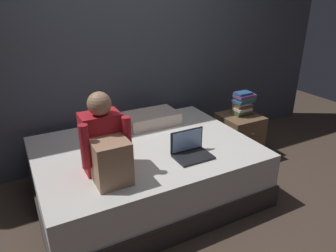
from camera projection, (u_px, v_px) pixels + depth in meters
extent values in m
plane|color=#47382D|center=(179.00, 204.00, 2.96)|extent=(8.00, 8.00, 0.00)
cube|color=#424751|center=(126.00, 41.00, 3.40)|extent=(5.60, 0.10, 2.70)
cube|color=#332D2B|center=(146.00, 184.00, 3.07)|extent=(2.00, 1.50, 0.21)
cube|color=silver|center=(145.00, 161.00, 2.97)|extent=(1.96, 1.46, 0.31)
cube|color=brown|center=(239.00, 136.00, 3.73)|extent=(0.44, 0.44, 0.52)
sphere|color=gray|center=(252.00, 134.00, 3.50)|extent=(0.04, 0.04, 0.04)
cube|color=#B21E28|center=(102.00, 142.00, 2.44)|extent=(0.30, 0.20, 0.48)
sphere|color=#A87C5E|center=(99.00, 104.00, 2.29)|extent=(0.18, 0.18, 0.18)
cube|color=#A87C5E|center=(111.00, 162.00, 2.29)|extent=(0.26, 0.24, 0.34)
cylinder|color=#B21E28|center=(85.00, 147.00, 2.23)|extent=(0.07, 0.07, 0.34)
cylinder|color=#B21E28|center=(127.00, 138.00, 2.37)|extent=(0.07, 0.07, 0.34)
cube|color=black|center=(193.00, 157.00, 2.70)|extent=(0.32, 0.22, 0.02)
cube|color=black|center=(187.00, 140.00, 2.75)|extent=(0.32, 0.01, 0.20)
cube|color=#8CB2EA|center=(187.00, 141.00, 2.74)|extent=(0.29, 0.00, 0.18)
cube|color=beige|center=(151.00, 118.00, 3.37)|extent=(0.56, 0.36, 0.13)
cube|color=brown|center=(242.00, 113.00, 3.66)|extent=(0.23, 0.12, 0.03)
cube|color=#387042|center=(241.00, 111.00, 3.63)|extent=(0.19, 0.14, 0.03)
cube|color=beige|center=(243.00, 109.00, 3.61)|extent=(0.19, 0.13, 0.03)
cube|color=brown|center=(243.00, 105.00, 3.62)|extent=(0.21, 0.13, 0.04)
cube|color=beige|center=(242.00, 103.00, 3.59)|extent=(0.17, 0.13, 0.03)
cube|color=#284C84|center=(243.00, 101.00, 3.58)|extent=(0.21, 0.16, 0.03)
cube|color=#387042|center=(245.00, 99.00, 3.57)|extent=(0.21, 0.15, 0.03)
cube|color=#703D84|center=(245.00, 96.00, 3.56)|extent=(0.23, 0.15, 0.03)
cube|color=#284C84|center=(243.00, 93.00, 3.55)|extent=(0.19, 0.13, 0.03)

